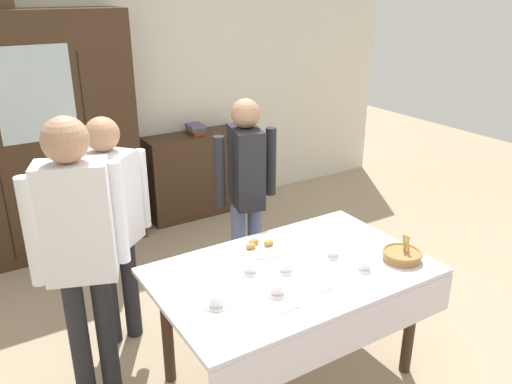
{
  "coord_description": "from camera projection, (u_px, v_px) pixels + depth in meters",
  "views": [
    {
      "loc": [
        -1.57,
        -2.34,
        2.32
      ],
      "look_at": [
        0.0,
        0.2,
        1.13
      ],
      "focal_mm": 36.32,
      "sensor_mm": 36.0,
      "label": 1
    }
  ],
  "objects": [
    {
      "name": "ground_plane",
      "position": [
        272.0,
        356.0,
        3.48
      ],
      "size": [
        12.0,
        12.0,
        0.0
      ],
      "primitive_type": "plane",
      "color": "tan",
      "rests_on": "ground"
    },
    {
      "name": "tea_cup_far_right",
      "position": [
        216.0,
        301.0,
        2.68
      ],
      "size": [
        0.13,
        0.13,
        0.06
      ],
      "color": "silver",
      "rests_on": "dining_table"
    },
    {
      "name": "bookshelf_low",
      "position": [
        198.0,
        174.0,
        5.52
      ],
      "size": [
        1.1,
        0.35,
        0.89
      ],
      "color": "#3D2819",
      "rests_on": "ground"
    },
    {
      "name": "person_by_cabinet",
      "position": [
        111.0,
        213.0,
        3.32
      ],
      "size": [
        0.52,
        0.4,
        1.59
      ],
      "color": "#232328",
      "rests_on": "ground"
    },
    {
      "name": "wall_cabinet",
      "position": [
        38.0,
        139.0,
        4.5
      ],
      "size": [
        1.67,
        0.46,
        2.15
      ],
      "color": "#3D2819",
      "rests_on": "ground"
    },
    {
      "name": "person_behind_table_right",
      "position": [
        80.0,
        242.0,
        2.71
      ],
      "size": [
        0.52,
        0.31,
        1.74
      ],
      "color": "#232328",
      "rests_on": "ground"
    },
    {
      "name": "dining_table",
      "position": [
        295.0,
        287.0,
        3.05
      ],
      "size": [
        1.6,
        1.01,
        0.78
      ],
      "color": "#3D2819",
      "rests_on": "ground"
    },
    {
      "name": "spoon_near_left",
      "position": [
        326.0,
        290.0,
        2.82
      ],
      "size": [
        0.12,
        0.02,
        0.01
      ],
      "color": "silver",
      "rests_on": "dining_table"
    },
    {
      "name": "book_stack",
      "position": [
        196.0,
        129.0,
        5.34
      ],
      "size": [
        0.17,
        0.22,
        0.1
      ],
      "color": "#99332D",
      "rests_on": "bookshelf_low"
    },
    {
      "name": "spoon_mid_right",
      "position": [
        294.0,
        308.0,
        2.66
      ],
      "size": [
        0.12,
        0.02,
        0.01
      ],
      "color": "silver",
      "rests_on": "dining_table"
    },
    {
      "name": "bread_basket",
      "position": [
        402.0,
        255.0,
        3.12
      ],
      "size": [
        0.24,
        0.24,
        0.16
      ],
      "color": "#9E7542",
      "rests_on": "dining_table"
    },
    {
      "name": "back_wall",
      "position": [
        125.0,
        92.0,
        5.07
      ],
      "size": [
        6.4,
        0.1,
        2.7
      ],
      "primitive_type": "cube",
      "color": "silver",
      "rests_on": "ground"
    },
    {
      "name": "person_near_right_end",
      "position": [
        246.0,
        182.0,
        3.86
      ],
      "size": [
        0.52,
        0.4,
        1.58
      ],
      "color": "slate",
      "rests_on": "ground"
    },
    {
      "name": "tea_cup_mid_left",
      "position": [
        277.0,
        289.0,
        2.78
      ],
      "size": [
        0.13,
        0.13,
        0.06
      ],
      "color": "white",
      "rests_on": "dining_table"
    },
    {
      "name": "tea_cup_far_left",
      "position": [
        332.0,
        252.0,
        3.18
      ],
      "size": [
        0.13,
        0.13,
        0.06
      ],
      "color": "white",
      "rests_on": "dining_table"
    },
    {
      "name": "pastry_plate",
      "position": [
        259.0,
        247.0,
        3.26
      ],
      "size": [
        0.28,
        0.28,
        0.05
      ],
      "color": "white",
      "rests_on": "dining_table"
    },
    {
      "name": "spoon_mid_left",
      "position": [
        181.0,
        269.0,
        3.03
      ],
      "size": [
        0.12,
        0.02,
        0.01
      ],
      "color": "silver",
      "rests_on": "dining_table"
    },
    {
      "name": "tea_cup_back_edge",
      "position": [
        251.0,
        268.0,
        3.0
      ],
      "size": [
        0.13,
        0.13,
        0.06
      ],
      "color": "white",
      "rests_on": "dining_table"
    },
    {
      "name": "tea_cup_front_edge",
      "position": [
        364.0,
        265.0,
        3.02
      ],
      "size": [
        0.13,
        0.13,
        0.06
      ],
      "color": "white",
      "rests_on": "dining_table"
    },
    {
      "name": "tea_cup_mid_right",
      "position": [
        286.0,
        266.0,
        3.01
      ],
      "size": [
        0.13,
        0.13,
        0.06
      ],
      "color": "white",
      "rests_on": "dining_table"
    }
  ]
}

